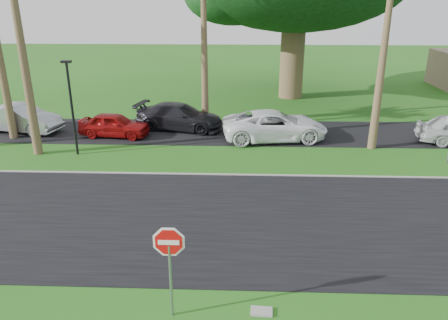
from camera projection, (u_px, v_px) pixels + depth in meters
name	position (u px, v px, depth m)	size (l,w,h in m)	color
ground	(171.00, 249.00, 13.74)	(120.00, 120.00, 0.00)	#245916
road	(179.00, 218.00, 15.60)	(120.00, 8.00, 0.02)	black
parking_strip	(203.00, 132.00, 25.41)	(120.00, 5.00, 0.02)	black
curb	(192.00, 174.00, 19.38)	(120.00, 0.12, 0.06)	gray
stop_sign_near	(169.00, 254.00, 10.29)	(1.05, 0.07, 2.62)	gray
streetlight_right	(71.00, 102.00, 20.95)	(0.45, 0.25, 4.64)	black
car_silver	(20.00, 119.00, 25.16)	(1.67, 4.78, 1.58)	#9EA0A5
car_red	(114.00, 125.00, 24.38)	(1.57, 3.89, 1.33)	maroon
car_dark	(180.00, 117.00, 25.66)	(2.11, 5.20, 1.51)	black
car_minivan	(275.00, 126.00, 23.81)	(2.62, 5.69, 1.58)	white
utility_slab	(261.00, 311.00, 10.98)	(0.55, 0.35, 0.06)	gray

